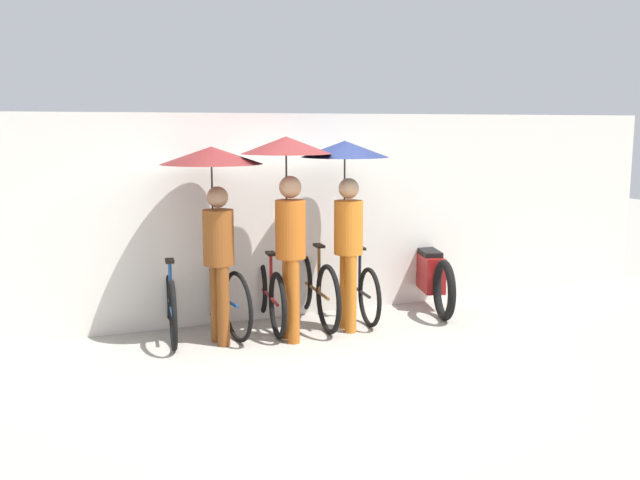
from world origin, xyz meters
The scene contains 11 objects.
ground_plane centered at (0.00, 0.00, 0.00)m, with size 30.00×30.00×0.00m, color #9E998E.
back_wall centered at (0.00, 1.74, 1.21)m, with size 11.29×0.12×2.41m.
parked_bicycle_0 centered at (-1.11, 1.42, 0.38)m, with size 0.44×1.75×1.07m.
parked_bicycle_1 centered at (-0.56, 1.43, 0.40)m, with size 0.44×1.76×1.07m.
parked_bicycle_2 centered at (0.00, 1.40, 0.38)m, with size 0.44×1.73×1.10m.
parked_bicycle_3 centered at (0.56, 1.36, 0.40)m, with size 0.44×1.82×1.05m.
parked_bicycle_4 centered at (1.11, 1.44, 0.36)m, with size 0.44×1.75×1.05m.
pedestrian_leading centered at (-0.70, 1.02, 1.64)m, with size 1.06×1.06×2.06m.
pedestrian_center centered at (0.05, 0.82, 1.67)m, with size 0.96×0.96×2.16m.
pedestrian_trailing centered at (0.77, 0.95, 1.64)m, with size 0.97×0.97×2.11m.
motorcycle centered at (2.18, 1.51, 0.41)m, with size 0.82×2.09×0.93m.
Camera 1 is at (-2.47, -6.17, 2.28)m, focal length 40.00 mm.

